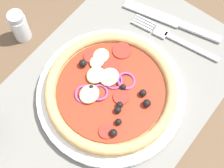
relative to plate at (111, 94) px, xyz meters
The scene contains 7 objects.
ground_plane 2.79cm from the plate, 20.91° to the left, with size 190.00×140.00×2.40cm, color brown.
placemat 1.84cm from the plate, 20.91° to the left, with size 48.07×32.80×0.40cm, color slate.
plate is the anchor object (origin of this frame).
pizza 1.78cm from the plate, 76.94° to the left, with size 22.50×22.50×2.68cm.
fork 16.57cm from the plate, ahead, with size 3.72×18.05×0.44cm.
knife 19.50cm from the plate, ahead, with size 5.81×19.90×0.62cm.
pepper_shaker 21.15cm from the plate, 91.26° to the left, with size 3.20×3.20×6.70cm.
Camera 1 is at (-19.38, -14.89, 55.96)cm, focal length 54.78 mm.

